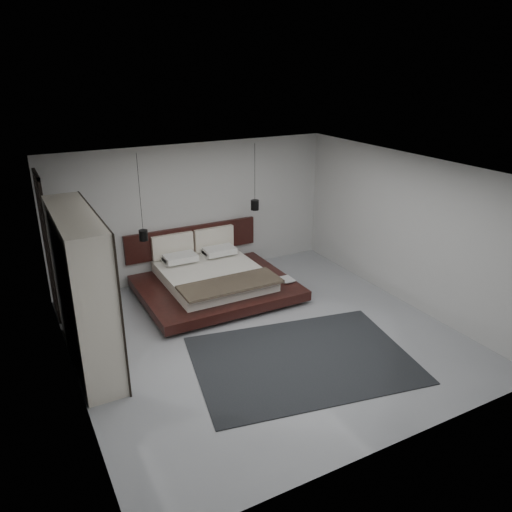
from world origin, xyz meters
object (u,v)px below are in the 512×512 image
lattice_screen (48,247)px  pendant_right (255,205)px  bed (213,279)px  rug (302,359)px  pendant_left (143,235)px  wardrobe (83,290)px

lattice_screen → pendant_right: pendant_right is taller
bed → rug: (0.26, -2.85, -0.29)m
pendant_left → rug: (1.45, -3.31, -1.27)m
pendant_left → rug: size_ratio=0.50×
wardrobe → rug: 3.46m
lattice_screen → pendant_right: bearing=-1.2°
bed → rug: bearing=-84.8°
wardrobe → rug: (2.87, -1.54, -1.18)m
bed → pendant_right: (1.18, 0.46, 1.25)m
pendant_left → pendant_right: same height
pendant_right → wardrobe: (-3.79, -1.77, -0.36)m
lattice_screen → pendant_left: bearing=-2.8°
wardrobe → lattice_screen: bearing=97.7°
lattice_screen → bed: 3.08m
lattice_screen → bed: lattice_screen is taller
pendant_left → rug: 3.83m
bed → wardrobe: wardrobe is taller
pendant_right → rug: size_ratio=0.41×
pendant_left → bed: bearing=-21.4°
pendant_right → rug: (-0.92, -3.31, -1.54)m
lattice_screen → wardrobe: 1.87m
bed → pendant_left: 1.61m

